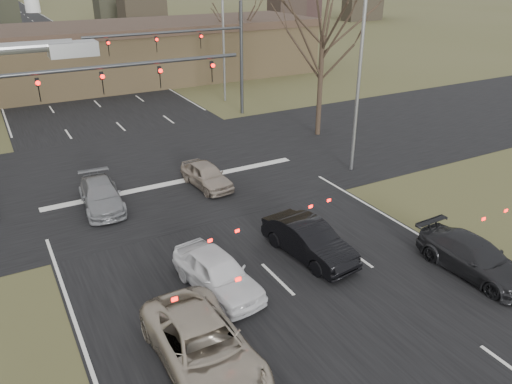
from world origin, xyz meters
The scene contains 15 objects.
ground centered at (0.00, 0.00, 0.00)m, with size 360.00×360.00×0.00m, color #4C4C28.
road_main centered at (0.00, 60.00, 0.01)m, with size 14.00×300.00×0.02m, color black.
road_cross centered at (0.00, 15.00, 0.01)m, with size 200.00×14.00×0.02m, color black.
building centered at (2.00, 38.00, 2.67)m, with size 42.40×10.40×5.30m.
mast_arm_near centered at (-5.23, 13.00, 5.07)m, with size 12.12×0.24×8.00m.
mast_arm_far centered at (6.18, 23.00, 5.02)m, with size 11.12×0.24×8.00m.
streetlight_right_near centered at (8.82, 10.00, 5.59)m, with size 2.34×0.25×10.00m.
streetlight_right_far centered at (9.32, 27.00, 5.59)m, with size 2.34×0.25×10.00m.
tree_right_far centered at (15.00, 35.00, 6.96)m, with size 5.40×5.40×9.00m.
car_silver_suv centered at (-4.00, 0.38, 0.71)m, with size 2.34×5.08×1.41m, color #B0A28E.
car_white_sedan centered at (-2.12, 3.49, 0.70)m, with size 1.65×4.11×1.40m, color white.
car_black_hatch centered at (1.88, 3.78, 0.70)m, with size 1.48×4.26×1.40m, color black.
car_charcoal_sedan centered at (6.50, -0.06, 0.64)m, with size 1.80×4.43×1.29m, color black.
car_grey_ahead centered at (-4.10, 11.99, 0.61)m, with size 1.70×4.19×1.21m, color gray.
car_silver_ahead centered at (1.13, 11.79, 0.62)m, with size 1.46×3.63×1.24m, color #A09181.
Camera 1 is at (-7.94, -9.73, 10.39)m, focal length 35.00 mm.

